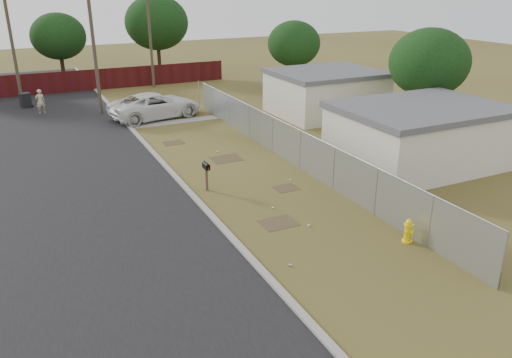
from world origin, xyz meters
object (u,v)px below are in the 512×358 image
pickup_truck (156,105)px  pedestrian (40,102)px  trash_bin (25,100)px  mailbox (206,168)px  fire_hydrant (408,231)px

pickup_truck → pedestrian: 8.57m
pickup_truck → trash_bin: 10.90m
pedestrian → mailbox: bearing=96.3°
mailbox → trash_bin: bearing=107.3°
pedestrian → trash_bin: 2.77m
fire_hydrant → pedestrian: (-10.56, 26.34, 0.45)m
trash_bin → fire_hydrant: bearing=-68.4°
fire_hydrant → pickup_truck: (-3.44, 21.57, 0.44)m
fire_hydrant → trash_bin: bearing=111.6°
fire_hydrant → mailbox: mailbox is taller
fire_hydrant → mailbox: bearing=122.1°
trash_bin → pickup_truck: bearing=-42.5°
pedestrian → trash_bin: pedestrian is taller
fire_hydrant → trash_bin: 31.13m
fire_hydrant → mailbox: 9.19m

